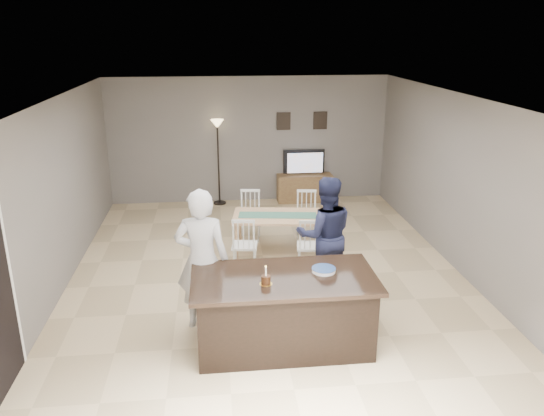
{
  "coord_description": "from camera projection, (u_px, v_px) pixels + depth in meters",
  "views": [
    {
      "loc": [
        -0.75,
        -7.3,
        3.6
      ],
      "look_at": [
        0.03,
        -0.3,
        1.23
      ],
      "focal_mm": 35.0,
      "sensor_mm": 36.0,
      "label": 1
    }
  ],
  "objects": [
    {
      "name": "floor",
      "position": [
        268.0,
        278.0,
        8.11
      ],
      "size": [
        8.0,
        8.0,
        0.0
      ],
      "primitive_type": "plane",
      "color": "tan",
      "rests_on": "ground"
    },
    {
      "name": "room_shell",
      "position": [
        268.0,
        172.0,
        7.57
      ],
      "size": [
        8.0,
        8.0,
        8.0
      ],
      "color": "slate",
      "rests_on": "floor"
    },
    {
      "name": "kitchen_island",
      "position": [
        284.0,
        311.0,
        6.27
      ],
      "size": [
        2.15,
        1.1,
        0.9
      ],
      "color": "black",
      "rests_on": "floor"
    },
    {
      "name": "tv_console",
      "position": [
        305.0,
        188.0,
        11.69
      ],
      "size": [
        1.2,
        0.4,
        0.6
      ],
      "primitive_type": "cube",
      "color": "brown",
      "rests_on": "floor"
    },
    {
      "name": "television",
      "position": [
        304.0,
        162.0,
        11.57
      ],
      "size": [
        0.91,
        0.12,
        0.53
      ],
      "primitive_type": "imported",
      "rotation": [
        0.0,
        0.0,
        3.14
      ],
      "color": "black",
      "rests_on": "tv_console"
    },
    {
      "name": "tv_screen_glow",
      "position": [
        305.0,
        163.0,
        11.5
      ],
      "size": [
        0.78,
        0.0,
        0.78
      ],
      "primitive_type": "plane",
      "rotation": [
        1.57,
        0.0,
        3.14
      ],
      "color": "#CC6B16",
      "rests_on": "tv_console"
    },
    {
      "name": "picture_frames",
      "position": [
        302.0,
        121.0,
        11.41
      ],
      "size": [
        1.1,
        0.02,
        0.38
      ],
      "color": "black",
      "rests_on": "room_shell"
    },
    {
      "name": "woman",
      "position": [
        202.0,
        260.0,
        6.54
      ],
      "size": [
        0.71,
        0.51,
        1.83
      ],
      "primitive_type": "imported",
      "rotation": [
        0.0,
        0.0,
        3.03
      ],
      "color": "#BABBBF",
      "rests_on": "floor"
    },
    {
      "name": "man",
      "position": [
        325.0,
        235.0,
        7.49
      ],
      "size": [
        0.85,
        0.67,
        1.71
      ],
      "primitive_type": "imported",
      "rotation": [
        0.0,
        0.0,
        3.12
      ],
      "color": "#171A34",
      "rests_on": "floor"
    },
    {
      "name": "birthday_cake",
      "position": [
        266.0,
        280.0,
        5.92
      ],
      "size": [
        0.14,
        0.14,
        0.22
      ],
      "color": "gold",
      "rests_on": "kitchen_island"
    },
    {
      "name": "plate_stack",
      "position": [
        324.0,
        270.0,
        6.24
      ],
      "size": [
        0.28,
        0.28,
        0.04
      ],
      "color": "white",
      "rests_on": "kitchen_island"
    },
    {
      "name": "dining_table",
      "position": [
        278.0,
        222.0,
        8.81
      ],
      "size": [
        1.61,
        1.83,
        0.9
      ],
      "rotation": [
        0.0,
        0.0,
        -0.14
      ],
      "color": "tan",
      "rests_on": "floor"
    },
    {
      "name": "floor_lamp",
      "position": [
        218.0,
        139.0,
        11.15
      ],
      "size": [
        0.28,
        0.28,
        1.84
      ],
      "color": "black",
      "rests_on": "floor"
    }
  ]
}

